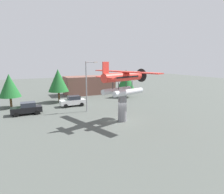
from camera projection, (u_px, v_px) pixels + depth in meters
ground_plane at (122, 121)px, 25.44m from camera, size 140.00×140.00×0.00m
display_pedestal at (122, 108)px, 25.12m from camera, size 1.10×1.10×3.54m
floatplane_monument at (123, 81)px, 24.58m from camera, size 7.20×10.26×4.00m
car_near_black at (27, 108)px, 28.49m from camera, size 4.20×2.02×1.76m
car_mid_white at (73, 101)px, 33.65m from camera, size 4.20×2.02×1.76m
streetlight_primary at (88, 83)px, 29.61m from camera, size 1.84×0.28×7.55m
storefront_building at (89, 85)px, 45.97m from camera, size 11.17×5.17×4.11m
tree_west at (9, 86)px, 32.03m from camera, size 3.38×3.38×5.55m
tree_east at (58, 80)px, 36.38m from camera, size 3.69×3.69×6.12m
tree_center_back at (126, 80)px, 41.59m from camera, size 3.76×3.76×5.79m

